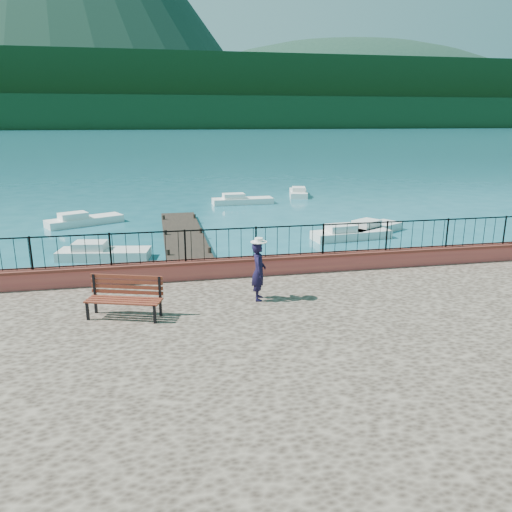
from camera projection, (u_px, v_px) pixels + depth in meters
name	position (u px, v px, depth m)	size (l,w,h in m)	color
ground	(296.00, 362.00, 12.74)	(2000.00, 2000.00, 0.00)	#19596B
parapet	(265.00, 265.00, 15.84)	(28.00, 0.46, 0.58)	#B95043
railing	(265.00, 242.00, 15.64)	(27.00, 0.05, 0.95)	black
dock	(186.00, 246.00, 23.65)	(2.00, 16.00, 0.30)	#2D231C
far_forest	(156.00, 113.00, 293.64)	(900.00, 60.00, 18.00)	black
foothills	(154.00, 94.00, 346.83)	(900.00, 120.00, 44.00)	black
companion_hill	(345.00, 123.00, 583.88)	(448.00, 384.00, 180.00)	#142D23
park_bench	(125.00, 306.00, 12.39)	(1.96, 1.16, 1.04)	black
person	(259.00, 271.00, 13.49)	(0.59, 0.39, 1.62)	black
hat	(259.00, 240.00, 13.26)	(0.44, 0.44, 0.12)	white
boat_0	(104.00, 250.00, 21.96)	(3.94, 1.30, 0.80)	silver
boat_1	(351.00, 231.00, 25.64)	(4.07, 1.30, 0.80)	silver
boat_2	(373.00, 226.00, 26.96)	(3.87, 1.30, 0.80)	silver
boat_3	(85.00, 218.00, 29.07)	(4.29, 1.30, 0.80)	white
boat_4	(243.00, 198.00, 36.09)	(4.35, 1.30, 0.80)	silver
boat_5	(298.00, 191.00, 39.83)	(3.58, 1.30, 0.80)	silver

